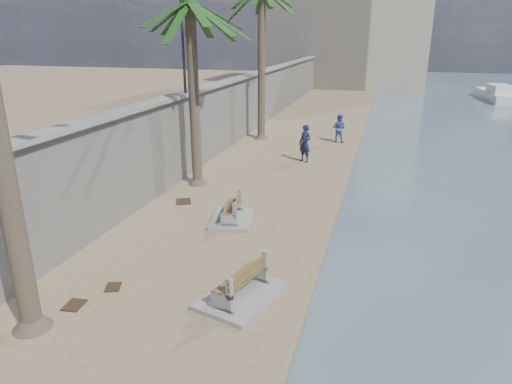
{
  "coord_description": "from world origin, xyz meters",
  "views": [
    {
      "loc": [
        3.33,
        -6.33,
        6.05
      ],
      "look_at": [
        -0.5,
        7.0,
        1.2
      ],
      "focal_mm": 32.0,
      "sensor_mm": 36.0,
      "label": 1
    }
  ],
  "objects_px": {
    "bench_near": "(241,284)",
    "person_b": "(339,127)",
    "bench_far": "(232,210)",
    "yacht_far": "(496,96)",
    "palm_mid": "(190,5)",
    "person_a": "(305,141)"
  },
  "relations": [
    {
      "from": "person_b",
      "to": "yacht_far",
      "type": "distance_m",
      "value": 25.47
    },
    {
      "from": "palm_mid",
      "to": "person_a",
      "type": "relative_size",
      "value": 3.78
    },
    {
      "from": "bench_near",
      "to": "yacht_far",
      "type": "height_order",
      "value": "yacht_far"
    },
    {
      "from": "bench_far",
      "to": "person_b",
      "type": "height_order",
      "value": "person_b"
    },
    {
      "from": "bench_near",
      "to": "person_a",
      "type": "relative_size",
      "value": 1.15
    },
    {
      "from": "bench_near",
      "to": "person_b",
      "type": "height_order",
      "value": "person_b"
    },
    {
      "from": "bench_near",
      "to": "palm_mid",
      "type": "height_order",
      "value": "palm_mid"
    },
    {
      "from": "palm_mid",
      "to": "person_b",
      "type": "relative_size",
      "value": 4.4
    },
    {
      "from": "bench_far",
      "to": "person_b",
      "type": "bearing_deg",
      "value": 80.49
    },
    {
      "from": "palm_mid",
      "to": "person_b",
      "type": "xyz_separation_m",
      "value": [
        4.83,
        9.56,
        -6.11
      ]
    },
    {
      "from": "bench_near",
      "to": "person_b",
      "type": "relative_size",
      "value": 1.34
    },
    {
      "from": "palm_mid",
      "to": "yacht_far",
      "type": "distance_m",
      "value": 36.77
    },
    {
      "from": "bench_near",
      "to": "person_b",
      "type": "bearing_deg",
      "value": 88.74
    },
    {
      "from": "bench_near",
      "to": "bench_far",
      "type": "relative_size",
      "value": 1.11
    },
    {
      "from": "bench_far",
      "to": "palm_mid",
      "type": "distance_m",
      "value": 7.91
    },
    {
      "from": "bench_near",
      "to": "person_a",
      "type": "bearing_deg",
      "value": 93.37
    },
    {
      "from": "bench_far",
      "to": "palm_mid",
      "type": "height_order",
      "value": "palm_mid"
    },
    {
      "from": "bench_near",
      "to": "bench_far",
      "type": "bearing_deg",
      "value": 111.48
    },
    {
      "from": "person_a",
      "to": "yacht_far",
      "type": "bearing_deg",
      "value": 93.38
    },
    {
      "from": "person_a",
      "to": "bench_near",
      "type": "bearing_deg",
      "value": -56.46
    },
    {
      "from": "bench_far",
      "to": "yacht_far",
      "type": "distance_m",
      "value": 38.03
    },
    {
      "from": "person_a",
      "to": "yacht_far",
      "type": "xyz_separation_m",
      "value": [
        13.62,
        26.99,
        -0.71
      ]
    }
  ]
}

